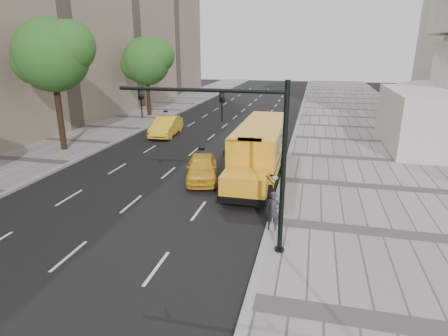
% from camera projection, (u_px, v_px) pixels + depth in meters
% --- Properties ---
extents(ground, '(140.00, 140.00, 0.00)m').
position_uv_depth(ground, '(184.00, 174.00, 22.96)').
color(ground, black).
rests_on(ground, ground).
extents(sidewalk_museum, '(12.00, 140.00, 0.15)m').
position_uv_depth(sidewalk_museum, '(393.00, 189.00, 20.27)').
color(sidewalk_museum, gray).
rests_on(sidewalk_museum, ground).
extents(sidewalk_far, '(6.00, 140.00, 0.15)m').
position_uv_depth(sidewalk_far, '(30.00, 161.00, 25.38)').
color(sidewalk_far, gray).
rests_on(sidewalk_far, ground).
extents(curb_museum, '(0.30, 140.00, 0.15)m').
position_uv_depth(curb_museum, '(282.00, 181.00, 21.60)').
color(curb_museum, gray).
rests_on(curb_museum, ground).
extents(curb_far, '(0.30, 140.00, 0.15)m').
position_uv_depth(curb_far, '(69.00, 164.00, 24.71)').
color(curb_far, gray).
rests_on(curb_far, ground).
extents(tree_b, '(5.69, 5.06, 9.42)m').
position_uv_depth(tree_b, '(53.00, 55.00, 25.93)').
color(tree_b, black).
rests_on(tree_b, ground).
extents(tree_c, '(5.72, 5.08, 8.53)m').
position_uv_depth(tree_c, '(147.00, 61.00, 40.33)').
color(tree_c, black).
rests_on(tree_c, ground).
extents(school_bus, '(2.96, 11.56, 3.19)m').
position_uv_depth(school_bus, '(261.00, 144.00, 22.79)').
color(school_bus, gold).
rests_on(school_bus, ground).
extents(taxi_near, '(2.76, 4.58, 1.46)m').
position_uv_depth(taxi_near, '(202.00, 168.00, 21.73)').
color(taxi_near, yellow).
rests_on(taxi_near, ground).
extents(taxi_far, '(2.18, 5.17, 1.66)m').
position_uv_depth(taxi_far, '(166.00, 126.00, 32.73)').
color(taxi_far, yellow).
rests_on(taxi_far, ground).
extents(pedestrian, '(0.62, 0.42, 1.64)m').
position_uv_depth(pedestrian, '(273.00, 211.00, 15.40)').
color(pedestrian, '#2C2C34').
rests_on(pedestrian, sidewalk_museum).
extents(traffic_signal, '(6.18, 0.36, 6.40)m').
position_uv_depth(traffic_signal, '(244.00, 146.00, 13.11)').
color(traffic_signal, black).
rests_on(traffic_signal, ground).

